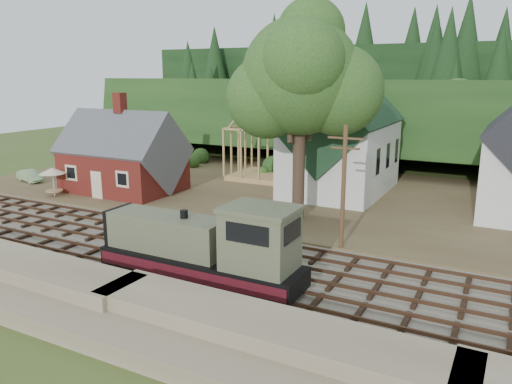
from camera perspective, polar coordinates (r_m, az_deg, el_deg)
The scene contains 16 objects.
ground at distance 30.64m, azimuth -6.15°, elevation -7.67°, with size 140.00×140.00×0.00m, color #384C1E.
embankment at distance 24.68m, azimuth -17.48°, elevation -13.67°, with size 64.00×5.00×1.60m, color #7F7259.
railroad_bed at distance 30.61m, azimuth -6.15°, elevation -7.53°, with size 64.00×11.00×0.16m, color #726B5B.
village_flat at distance 45.95m, azimuth 6.40°, elevation -0.32°, with size 64.00×26.00×0.30m, color brown.
hillside at distance 68.48m, azimuth 13.78°, elevation 3.78°, with size 70.00×28.00×8.00m, color #1E3F19.
ridge at distance 83.95m, azimuth 16.48°, elevation 5.32°, with size 80.00×20.00×12.00m, color black.
depot at distance 47.87m, azimuth -14.92°, elevation 3.61°, with size 10.80×7.41×9.00m.
church at distance 45.94m, azimuth 9.66°, elevation 5.95°, with size 8.40×15.17×13.00m.
timber_frame at distance 51.30m, azimuth 1.87°, elevation 4.74°, with size 8.20×6.20×6.99m.
lattice_tower at distance 56.19m, azimuth 4.66°, elevation 12.38°, with size 3.20×3.20×12.12m.
big_tree at distance 36.51m, azimuth 5.40°, elevation 12.14°, with size 10.90×8.40×14.70m.
telegraph_pole_near at distance 30.99m, azimuth 9.97°, elevation 0.65°, with size 2.20×0.28×8.00m.
locomotive at distance 26.38m, azimuth -5.66°, elevation -6.49°, with size 11.32×2.83×4.55m.
car_blue at distance 37.84m, azimuth -2.53°, elevation -2.05°, with size 1.45×3.59×1.22m, color #5080AB.
car_green at distance 55.39m, azimuth -24.42°, elevation 1.69°, with size 1.25×3.58×1.18m, color #90B47C.
patio_set at distance 47.81m, azimuth -22.23°, elevation 2.13°, with size 2.28×2.28×2.54m.
Camera 1 is at (16.10, -23.66, 10.97)m, focal length 35.00 mm.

